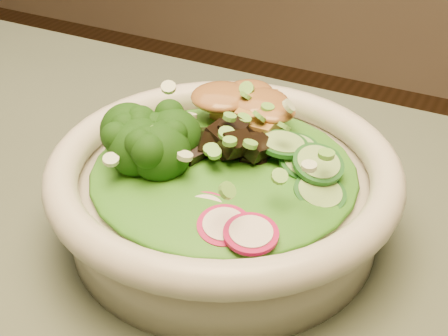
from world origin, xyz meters
The scene contains 9 objects.
salad_bowl centered at (0.19, 0.16, 0.78)m, with size 0.24×0.24×0.06m.
lettuce_bed centered at (0.19, 0.16, 0.80)m, with size 0.18×0.18×0.02m, color #236615.
broccoli_florets centered at (0.14, 0.14, 0.82)m, with size 0.07×0.06×0.04m, color black, non-canonical shape.
radish_slices centered at (0.21, 0.10, 0.81)m, with size 0.10×0.04×0.02m, color #9C0C41, non-canonical shape.
cucumber_slices centered at (0.25, 0.17, 0.81)m, with size 0.06×0.06×0.03m, color #93C86F, non-canonical shape.
mushroom_heap centered at (0.19, 0.17, 0.82)m, with size 0.06×0.06×0.04m, color black, non-canonical shape.
tofu_cubes centered at (0.18, 0.21, 0.81)m, with size 0.08×0.05×0.03m, color olive, non-canonical shape.
peanut_sauce centered at (0.18, 0.21, 0.82)m, with size 0.06×0.05×0.01m, color brown.
scallion_garnish centered at (0.19, 0.16, 0.82)m, with size 0.17×0.17×0.02m, color #62AC3C, non-canonical shape.
Camera 1 is at (0.35, -0.15, 1.03)m, focal length 50.00 mm.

